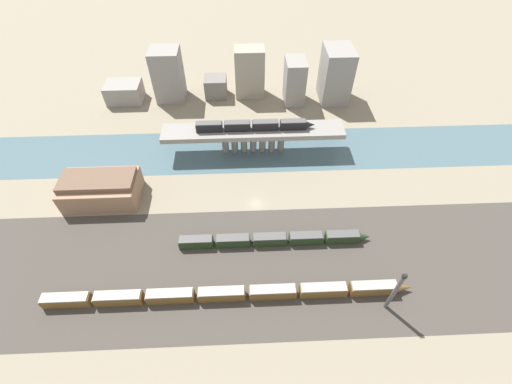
% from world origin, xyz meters
% --- Properties ---
extents(ground_plane, '(400.00, 400.00, 0.00)m').
position_xyz_m(ground_plane, '(0.00, 0.00, 0.00)').
color(ground_plane, gray).
extents(railbed_yard, '(280.00, 42.00, 0.01)m').
position_xyz_m(railbed_yard, '(0.00, -24.00, 0.00)').
color(railbed_yard, '#423D38').
rests_on(railbed_yard, ground).
extents(river_water, '(320.00, 24.61, 0.01)m').
position_xyz_m(river_water, '(0.00, 27.08, 0.00)').
color(river_water, '#47606B').
rests_on(river_water, ground).
extents(bridge, '(66.77, 9.73, 10.15)m').
position_xyz_m(bridge, '(0.00, 27.08, 8.06)').
color(bridge, gray).
rests_on(bridge, ground).
extents(train_on_bridge, '(43.10, 2.92, 3.40)m').
position_xyz_m(train_on_bridge, '(0.61, 27.08, 11.81)').
color(train_on_bridge, black).
rests_on(train_on_bridge, bridge).
extents(train_yard_near, '(97.80, 2.95, 3.71)m').
position_xyz_m(train_yard_near, '(-8.97, -32.60, 1.82)').
color(train_yard_near, brown).
rests_on(train_yard_near, ground).
extents(train_yard_mid, '(57.38, 3.03, 3.43)m').
position_xyz_m(train_yard_mid, '(4.73, -15.70, 1.68)').
color(train_yard_mid, '#23381E').
rests_on(train_yard_mid, ground).
extents(warehouse_building, '(24.00, 14.32, 9.53)m').
position_xyz_m(warehouse_building, '(-50.89, 4.74, 4.53)').
color(warehouse_building, '#937056').
rests_on(warehouse_building, ground).
extents(signal_tower, '(1.00, 0.97, 16.56)m').
position_xyz_m(signal_tower, '(32.44, -36.95, 8.13)').
color(signal_tower, '#4C4C51').
rests_on(signal_tower, ground).
extents(city_block_far_left, '(15.30, 11.26, 8.40)m').
position_xyz_m(city_block_far_left, '(-56.32, 64.44, 4.20)').
color(city_block_far_left, gray).
rests_on(city_block_far_left, ground).
extents(city_block_left, '(12.42, 11.94, 22.51)m').
position_xyz_m(city_block_left, '(-35.75, 65.94, 11.25)').
color(city_block_left, gray).
rests_on(city_block_left, ground).
extents(city_block_center, '(9.75, 9.24, 8.96)m').
position_xyz_m(city_block_center, '(-15.54, 66.77, 4.48)').
color(city_block_center, slate).
rests_on(city_block_center, ground).
extents(city_block_right, '(12.85, 8.81, 21.82)m').
position_xyz_m(city_block_right, '(-0.05, 67.09, 10.91)').
color(city_block_right, gray).
rests_on(city_block_right, ground).
extents(city_block_far_right, '(8.47, 12.45, 18.99)m').
position_xyz_m(city_block_far_right, '(19.32, 61.32, 9.49)').
color(city_block_far_right, gray).
rests_on(city_block_far_right, ground).
extents(city_block_tall, '(12.01, 15.63, 23.03)m').
position_xyz_m(city_block_tall, '(37.26, 62.53, 11.51)').
color(city_block_tall, gray).
rests_on(city_block_tall, ground).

